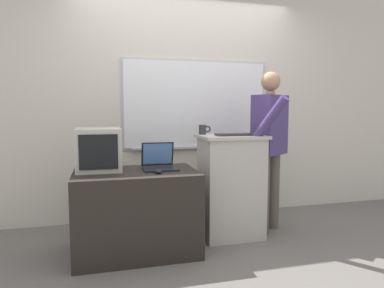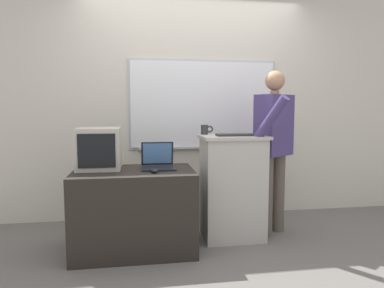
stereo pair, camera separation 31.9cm
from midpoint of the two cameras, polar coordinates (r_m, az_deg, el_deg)
ground_plane at (r=2.99m, az=1.91°, el=-18.87°), size 30.00×30.00×0.00m
back_wall at (r=4.02m, az=-3.47°, el=9.12°), size 6.40×0.17×2.98m
lectern_podium at (r=3.37m, az=3.81°, el=-7.01°), size 0.62×0.47×1.00m
side_desk at (r=3.10m, az=-12.22°, el=-11.03°), size 1.05×0.67×0.72m
person_presenter at (r=3.51m, az=10.30°, el=0.41°), size 0.55×0.69×1.62m
laptop at (r=3.10m, az=-8.49°, el=-2.97°), size 0.30×0.30×0.23m
wireless_keyboard at (r=3.25m, az=4.66°, el=1.58°), size 0.40×0.15×0.02m
computer_mouse_by_laptop at (r=2.88m, az=-8.79°, el=-4.55°), size 0.06×0.10×0.03m
crt_monitor at (r=3.11m, az=-18.15°, el=-0.89°), size 0.38×0.39×0.37m
coffee_mug at (r=3.39m, az=-0.84°, el=2.42°), size 0.12×0.07×0.10m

